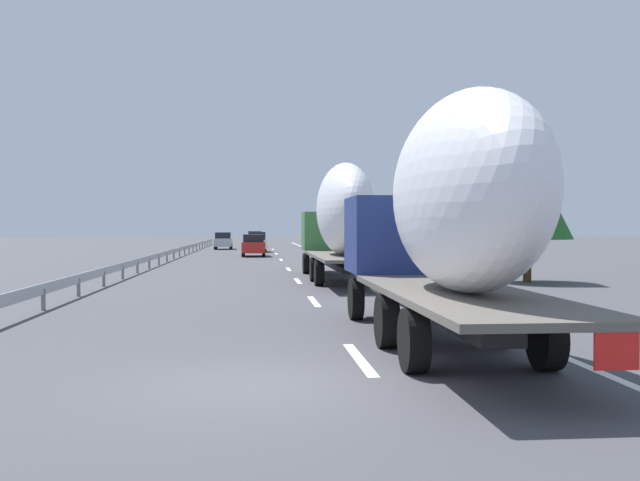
{
  "coord_description": "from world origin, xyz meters",
  "views": [
    {
      "loc": [
        -10.66,
        0.03,
        2.34
      ],
      "look_at": [
        19.34,
        -2.65,
        1.79
      ],
      "focal_mm": 40.61,
      "sensor_mm": 36.0,
      "label": 1
    }
  ],
  "objects_px": {
    "car_white_van": "(257,242)",
    "car_yellow_coupe": "(255,239)",
    "road_sign": "(360,228)",
    "truck_trailing": "(447,213)",
    "car_red_compact": "(253,245)",
    "car_silver_hatch": "(223,241)",
    "truck_lead": "(341,218)"
  },
  "relations": [
    {
      "from": "truck_trailing",
      "to": "car_red_compact",
      "type": "xyz_separation_m",
      "value": [
        44.77,
        3.79,
        -1.7
      ]
    },
    {
      "from": "car_red_compact",
      "to": "road_sign",
      "type": "relative_size",
      "value": 1.38
    },
    {
      "from": "car_silver_hatch",
      "to": "road_sign",
      "type": "relative_size",
      "value": 1.38
    },
    {
      "from": "road_sign",
      "to": "car_white_van",
      "type": "bearing_deg",
      "value": 16.37
    },
    {
      "from": "car_silver_hatch",
      "to": "car_yellow_coupe",
      "type": "xyz_separation_m",
      "value": [
        12.23,
        -3.36,
        0.02
      ]
    },
    {
      "from": "truck_trailing",
      "to": "car_silver_hatch",
      "type": "height_order",
      "value": "truck_trailing"
    },
    {
      "from": "truck_trailing",
      "to": "car_yellow_coupe",
      "type": "relative_size",
      "value": 2.75
    },
    {
      "from": "road_sign",
      "to": "truck_trailing",
      "type": "bearing_deg",
      "value": 174.6
    },
    {
      "from": "car_white_van",
      "to": "road_sign",
      "type": "relative_size",
      "value": 1.41
    },
    {
      "from": "car_red_compact",
      "to": "road_sign",
      "type": "bearing_deg",
      "value": -150.06
    },
    {
      "from": "truck_lead",
      "to": "car_red_compact",
      "type": "height_order",
      "value": "truck_lead"
    },
    {
      "from": "car_red_compact",
      "to": "car_silver_hatch",
      "type": "relative_size",
      "value": 1.0
    },
    {
      "from": "truck_lead",
      "to": "car_red_compact",
      "type": "distance_m",
      "value": 27.93
    },
    {
      "from": "truck_trailing",
      "to": "road_sign",
      "type": "bearing_deg",
      "value": -5.4
    },
    {
      "from": "car_yellow_coupe",
      "to": "road_sign",
      "type": "height_order",
      "value": "road_sign"
    },
    {
      "from": "car_silver_hatch",
      "to": "car_white_van",
      "type": "relative_size",
      "value": 0.98
    },
    {
      "from": "car_white_van",
      "to": "car_yellow_coupe",
      "type": "height_order",
      "value": "car_white_van"
    },
    {
      "from": "car_red_compact",
      "to": "car_silver_hatch",
      "type": "distance_m",
      "value": 19.48
    },
    {
      "from": "car_silver_hatch",
      "to": "car_yellow_coupe",
      "type": "height_order",
      "value": "car_yellow_coupe"
    },
    {
      "from": "truck_lead",
      "to": "car_white_van",
      "type": "bearing_deg",
      "value": 5.21
    },
    {
      "from": "car_white_van",
      "to": "road_sign",
      "type": "xyz_separation_m",
      "value": [
        -22.35,
        -6.56,
        1.32
      ]
    },
    {
      "from": "car_white_van",
      "to": "car_silver_hatch",
      "type": "bearing_deg",
      "value": 22.04
    },
    {
      "from": "car_red_compact",
      "to": "car_white_van",
      "type": "height_order",
      "value": "car_white_van"
    },
    {
      "from": "car_silver_hatch",
      "to": "car_white_van",
      "type": "height_order",
      "value": "car_white_van"
    },
    {
      "from": "truck_lead",
      "to": "car_red_compact",
      "type": "relative_size",
      "value": 3.13
    },
    {
      "from": "truck_lead",
      "to": "car_yellow_coupe",
      "type": "xyz_separation_m",
      "value": [
        59.05,
        3.68,
        -1.81
      ]
    },
    {
      "from": "car_red_compact",
      "to": "car_white_van",
      "type": "distance_m",
      "value": 10.39
    },
    {
      "from": "car_silver_hatch",
      "to": "car_yellow_coupe",
      "type": "relative_size",
      "value": 1.03
    },
    {
      "from": "truck_lead",
      "to": "car_silver_hatch",
      "type": "distance_m",
      "value": 47.38
    },
    {
      "from": "truck_lead",
      "to": "truck_trailing",
      "type": "relative_size",
      "value": 1.17
    },
    {
      "from": "truck_lead",
      "to": "truck_trailing",
      "type": "xyz_separation_m",
      "value": [
        -17.16,
        -0.0,
        -0.14
      ]
    },
    {
      "from": "car_yellow_coupe",
      "to": "car_red_compact",
      "type": "bearing_deg",
      "value": 179.79
    }
  ]
}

